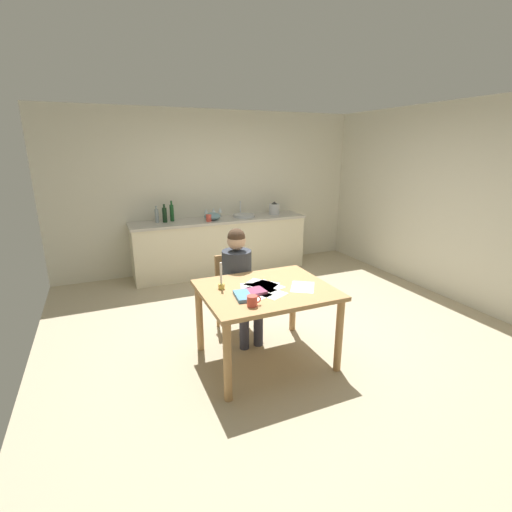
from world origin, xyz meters
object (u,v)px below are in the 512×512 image
at_px(coffee_mug, 253,301).
at_px(stovetop_kettle, 274,209).
at_px(book_cookery, 243,296).
at_px(sink_unit, 244,215).
at_px(bottle_vinegar, 165,215).
at_px(chair_at_table, 234,289).
at_px(mixing_bowl, 212,216).
at_px(wine_glass_near_sink, 220,210).
at_px(bottle_oil, 157,216).
at_px(wine_glass_by_kettle, 213,211).
at_px(bottle_wine_red, 172,213).
at_px(dining_table, 266,298).
at_px(person_seated, 239,277).
at_px(wine_glass_back_left, 206,211).
at_px(teacup_on_counter, 209,218).
at_px(candlestick, 221,282).
at_px(book_magazine, 255,292).

xyz_separation_m(coffee_mug, stovetop_kettle, (1.69, 3.06, 0.20)).
bearing_deg(book_cookery, sink_unit, 75.61).
relative_size(book_cookery, stovetop_kettle, 1.11).
bearing_deg(book_cookery, bottle_vinegar, 100.25).
bearing_deg(chair_at_table, mixing_bowl, 79.93).
height_order(stovetop_kettle, wine_glass_near_sink, stovetop_kettle).
bearing_deg(mixing_bowl, bottle_oil, 170.83).
distance_m(chair_at_table, stovetop_kettle, 2.54).
bearing_deg(mixing_bowl, chair_at_table, -100.07).
bearing_deg(wine_glass_by_kettle, bottle_wine_red, -175.46).
height_order(dining_table, person_seated, person_seated).
distance_m(sink_unit, stovetop_kettle, 0.57).
distance_m(person_seated, wine_glass_back_left, 2.35).
bearing_deg(sink_unit, person_seated, -112.74).
bearing_deg(bottle_vinegar, book_cookery, -86.99).
distance_m(sink_unit, bottle_vinegar, 1.30).
bearing_deg(dining_table, teacup_on_counter, 85.29).
xyz_separation_m(bottle_vinegar, wine_glass_near_sink, (0.93, 0.11, -0.01)).
xyz_separation_m(book_cookery, sink_unit, (1.14, 2.88, 0.15)).
xyz_separation_m(candlestick, bottle_wine_red, (0.08, 2.70, 0.21)).
bearing_deg(chair_at_table, book_cookery, -105.00).
height_order(mixing_bowl, wine_glass_back_left, wine_glass_back_left).
height_order(book_magazine, mixing_bowl, mixing_bowl).
relative_size(dining_table, chair_at_table, 1.40).
distance_m(dining_table, chair_at_table, 0.76).
bearing_deg(book_cookery, chair_at_table, 82.23).
height_order(bottle_oil, wine_glass_back_left, bottle_oil).
bearing_deg(bottle_wine_red, bottle_vinegar, -156.34).
relative_size(bottle_wine_red, wine_glass_by_kettle, 2.08).
bearing_deg(candlestick, bottle_wine_red, 88.37).
distance_m(dining_table, bottle_oil, 2.89).
bearing_deg(mixing_bowl, dining_table, -96.31).
relative_size(person_seated, sink_unit, 3.32).
bearing_deg(candlestick, chair_at_table, 60.21).
xyz_separation_m(bottle_wine_red, wine_glass_near_sink, (0.81, 0.06, -0.03)).
distance_m(coffee_mug, wine_glass_near_sink, 3.31).
xyz_separation_m(bottle_oil, bottle_vinegar, (0.11, -0.03, 0.01)).
height_order(book_magazine, stovetop_kettle, stovetop_kettle).
height_order(person_seated, stovetop_kettle, person_seated).
relative_size(chair_at_table, bottle_wine_red, 2.69).
height_order(person_seated, coffee_mug, person_seated).
bearing_deg(bottle_wine_red, person_seated, -83.22).
bearing_deg(bottle_oil, bottle_vinegar, -15.75).
bearing_deg(wine_glass_by_kettle, sink_unit, -16.93).
bearing_deg(stovetop_kettle, person_seated, -124.26).
bearing_deg(sink_unit, bottle_vinegar, 178.34).
relative_size(dining_table, bottle_oil, 4.68).
height_order(candlestick, wine_glass_back_left, wine_glass_back_left).
height_order(bottle_oil, teacup_on_counter, bottle_oil).
bearing_deg(sink_unit, teacup_on_counter, -166.58).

